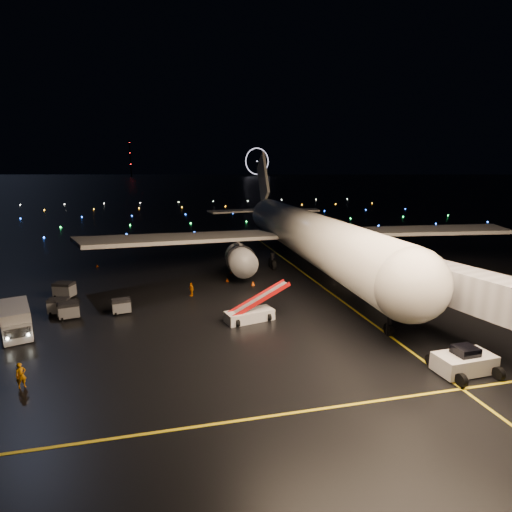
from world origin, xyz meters
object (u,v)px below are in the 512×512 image
at_px(baggage_cart_2, 69,311).
at_px(baggage_cart_3, 59,306).
at_px(crew_a, 21,375).
at_px(baggage_cart_0, 121,306).
at_px(airliner, 299,207).
at_px(crew_c, 191,289).
at_px(belt_loader, 249,304).
at_px(service_truck, 16,319).
at_px(baggage_cart_1, 66,309).
at_px(pushback_tug, 464,360).
at_px(baggage_cart_4, 64,290).

height_order(baggage_cart_2, baggage_cart_3, baggage_cart_3).
bearing_deg(crew_a, baggage_cart_0, 36.93).
relative_size(airliner, crew_c, 39.57).
relative_size(belt_loader, crew_a, 3.87).
height_order(service_truck, baggage_cart_3, service_truck).
distance_m(airliner, baggage_cart_1, 34.90).
relative_size(crew_c, baggage_cart_0, 0.89).
bearing_deg(belt_loader, baggage_cart_2, 151.31).
height_order(pushback_tug, baggage_cart_4, pushback_tug).
bearing_deg(baggage_cart_0, baggage_cart_3, 156.15).
distance_m(baggage_cart_0, baggage_cart_3, 6.40).
bearing_deg(pushback_tug, baggage_cart_1, 145.28).
bearing_deg(baggage_cart_0, crew_a, -122.64).
xyz_separation_m(crew_c, baggage_cart_0, (-7.44, -4.20, -0.04)).
height_order(crew_a, crew_c, crew_a).
xyz_separation_m(service_truck, baggage_cart_2, (3.87, 2.81, -0.53)).
distance_m(crew_a, baggage_cart_4, 20.42).
xyz_separation_m(pushback_tug, baggage_cart_1, (-30.90, 18.99, -0.25)).
bearing_deg(baggage_cart_3, service_truck, -114.25).
bearing_deg(baggage_cart_2, baggage_cart_0, -8.49).
bearing_deg(crew_a, pushback_tug, -40.91).
bearing_deg(crew_a, baggage_cart_1, 58.66).
distance_m(airliner, crew_a, 42.95).
bearing_deg(baggage_cart_3, pushback_tug, -26.75).
bearing_deg(airliner, baggage_cart_0, -144.89).
xyz_separation_m(belt_loader, crew_a, (-17.71, -8.45, -0.79)).
relative_size(pushback_tug, crew_a, 2.35).
xyz_separation_m(belt_loader, crew_c, (-4.99, 9.18, -0.89)).
height_order(belt_loader, service_truck, belt_loader).
bearing_deg(pushback_tug, crew_c, 125.48).
relative_size(service_truck, baggage_cart_0, 4.01).
distance_m(crew_c, baggage_cart_0, 8.54).
bearing_deg(crew_a, baggage_cart_4, 62.89).
bearing_deg(service_truck, pushback_tug, -43.69).
distance_m(belt_loader, baggage_cart_1, 18.63).
relative_size(airliner, baggage_cart_4, 30.08).
height_order(pushback_tug, baggage_cart_3, pushback_tug).
relative_size(belt_loader, baggage_cart_0, 3.88).
bearing_deg(crew_a, crew_c, 22.57).
relative_size(belt_loader, baggage_cart_3, 3.66).
bearing_deg(crew_a, baggage_cart_3, 62.10).
distance_m(service_truck, baggage_cart_2, 4.81).
xyz_separation_m(baggage_cart_3, baggage_cart_4, (-0.64, 5.52, 0.09)).
height_order(crew_c, baggage_cart_4, baggage_cart_4).
height_order(service_truck, baggage_cart_1, service_truck).
bearing_deg(crew_a, belt_loader, -6.11).
xyz_separation_m(crew_a, baggage_cart_2, (0.36, 13.14, -0.10)).
bearing_deg(pushback_tug, service_truck, 152.73).
xyz_separation_m(baggage_cart_0, baggage_cart_1, (-5.34, 0.51, -0.01)).
bearing_deg(crew_c, belt_loader, -3.16).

